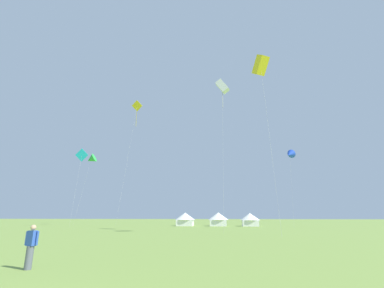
# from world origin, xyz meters

# --- Properties ---
(kite_cyan_diamond) EXTENTS (2.83, 1.26, 16.09)m
(kite_cyan_diamond) POSITION_xyz_m (-25.88, 48.42, 14.61)
(kite_cyan_diamond) COLOR #1EB7CC
(kite_cyan_diamond) RESTS_ON ground
(kite_yellow_diamond) EXTENTS (3.57, 2.95, 28.49)m
(kite_yellow_diamond) POSITION_xyz_m (-15.79, 52.68, 26.69)
(kite_yellow_diamond) COLOR yellow
(kite_yellow_diamond) RESTS_ON ground
(kite_white_box) EXTENTS (2.12, 1.66, 21.85)m
(kite_white_box) POSITION_xyz_m (4.49, 32.52, 20.70)
(kite_white_box) COLOR white
(kite_white_box) RESTS_ON ground
(kite_green_delta) EXTENTS (3.15, 3.42, 17.60)m
(kite_green_delta) POSITION_xyz_m (-29.69, 59.62, 16.16)
(kite_green_delta) COLOR green
(kite_green_delta) RESTS_ON ground
(kite_blue_delta) EXTENTS (2.63, 2.66, 15.32)m
(kite_blue_delta) POSITION_xyz_m (17.63, 51.53, 14.23)
(kite_blue_delta) COLOR blue
(kite_blue_delta) RESTS_ON ground
(kite_yellow_box) EXTENTS (2.19, 2.65, 21.66)m
(kite_yellow_box) POSITION_xyz_m (9.37, 26.61, 20.33)
(kite_yellow_box) COLOR yellow
(kite_yellow_box) RESTS_ON ground
(person_spectator) EXTENTS (0.57, 0.31, 1.73)m
(person_spectator) POSITION_xyz_m (-3.34, 6.42, 0.85)
(person_spectator) COLOR #565B66
(person_spectator) RESTS_ON ground
(festival_tent_center) EXTENTS (4.35, 4.35, 2.83)m
(festival_tent_center) POSITION_xyz_m (-4.70, 56.55, 1.56)
(festival_tent_center) COLOR white
(festival_tent_center) RESTS_ON ground
(festival_tent_left) EXTENTS (4.38, 4.38, 2.85)m
(festival_tent_left) POSITION_xyz_m (2.58, 56.55, 1.58)
(festival_tent_left) COLOR white
(festival_tent_left) RESTS_ON ground
(festival_tent_right) EXTENTS (4.18, 4.18, 2.72)m
(festival_tent_right) POSITION_xyz_m (9.33, 56.55, 1.50)
(festival_tent_right) COLOR white
(festival_tent_right) RESTS_ON ground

